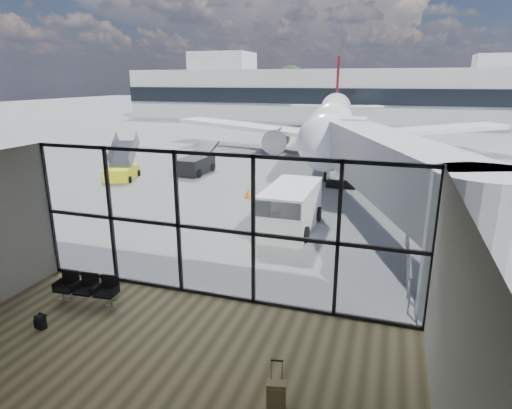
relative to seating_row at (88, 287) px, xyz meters
The scene contains 21 objects.
ground 41.61m from the seating_row, 85.12° to the left, with size 220.00×220.00×0.00m, color slate.
lounge_shell 5.33m from the seating_row, 43.35° to the right, with size 12.02×8.01×4.51m.
glass_curtain_wall 4.21m from the seating_row, 22.40° to the left, with size 12.10×0.12×4.50m.
jet_bridge 12.22m from the seating_row, 45.31° to the left, with size 8.00×16.50×4.33m.
apron_railing 10.40m from the seating_row, 28.48° to the left, with size 0.06×5.46×1.11m.
far_terminal 63.61m from the seating_row, 87.33° to the left, with size 80.00×12.20×11.00m.
tree_0 84.45m from the seating_row, 119.44° to the left, with size 4.95×4.95×7.12m.
tree_1 81.71m from the seating_row, 115.77° to the left, with size 5.61×5.61×8.07m.
tree_2 79.33m from the seating_row, 111.85° to the left, with size 6.27×6.27×9.03m.
tree_3 77.23m from the seating_row, 107.71° to the left, with size 4.95×4.95×7.12m.
tree_4 75.66m from the seating_row, 103.37° to the left, with size 5.61×5.61×8.07m.
tree_5 74.54m from the seating_row, 98.87° to the left, with size 6.27×6.27×9.03m.
seating_row is the anchor object (origin of this frame).
backpack 1.69m from the seating_row, 98.98° to the right, with size 0.30×0.29×0.41m.
suitcase 6.98m from the seating_row, 20.75° to the right, with size 0.43×0.34×1.05m.
airliner 31.70m from the seating_row, 85.13° to the left, with size 30.56×35.54×9.17m.
service_van 9.21m from the seating_row, 62.66° to the left, with size 2.20×4.51×1.96m.
belt_loader 18.49m from the seating_row, 105.53° to the left, with size 1.82×4.42×2.03m.
mobile_stairs 16.97m from the seating_row, 121.43° to the left, with size 2.47×3.66×2.36m.
traffic_cone_a 12.63m from the seating_row, 86.60° to the left, with size 0.41×0.41×0.58m.
traffic_cone_c 17.59m from the seating_row, 60.96° to the left, with size 0.47×0.47×0.67m.
Camera 1 is at (4.82, -10.92, 6.45)m, focal length 30.00 mm.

